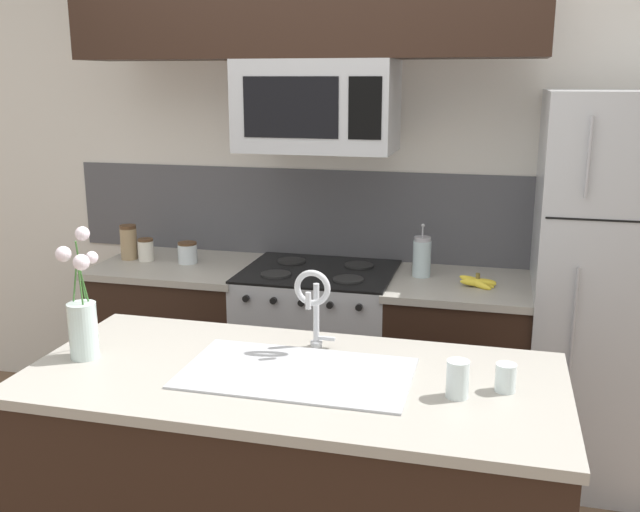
{
  "coord_description": "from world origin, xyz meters",
  "views": [
    {
      "loc": [
        0.86,
        -2.47,
        1.87
      ],
      "look_at": [
        0.17,
        0.27,
        1.16
      ],
      "focal_mm": 40.0,
      "sensor_mm": 36.0,
      "label": 1
    }
  ],
  "objects_px": {
    "banana_bunch": "(477,282)",
    "drinking_glass": "(458,379)",
    "french_press": "(422,257)",
    "sink_faucet": "(314,298)",
    "storage_jar_medium": "(146,250)",
    "refrigerator": "(623,292)",
    "microwave": "(317,106)",
    "storage_jar_tall": "(129,242)",
    "flower_vase": "(83,319)",
    "spare_glass": "(506,378)",
    "storage_jar_short": "(188,253)",
    "stove_range": "(319,355)"
  },
  "relations": [
    {
      "from": "spare_glass",
      "to": "french_press",
      "type": "bearing_deg",
      "value": 107.63
    },
    {
      "from": "microwave",
      "to": "storage_jar_tall",
      "type": "xyz_separation_m",
      "value": [
        -1.07,
        0.04,
        -0.73
      ]
    },
    {
      "from": "banana_bunch",
      "to": "french_press",
      "type": "distance_m",
      "value": 0.31
    },
    {
      "from": "stove_range",
      "to": "spare_glass",
      "type": "xyz_separation_m",
      "value": [
        0.92,
        -1.22,
        0.49
      ]
    },
    {
      "from": "stove_range",
      "to": "storage_jar_tall",
      "type": "distance_m",
      "value": 1.2
    },
    {
      "from": "flower_vase",
      "to": "refrigerator",
      "type": "bearing_deg",
      "value": 33.64
    },
    {
      "from": "drinking_glass",
      "to": "spare_glass",
      "type": "relative_size",
      "value": 1.32
    },
    {
      "from": "microwave",
      "to": "storage_jar_tall",
      "type": "bearing_deg",
      "value": 177.81
    },
    {
      "from": "storage_jar_tall",
      "to": "banana_bunch",
      "type": "relative_size",
      "value": 0.98
    },
    {
      "from": "storage_jar_tall",
      "to": "spare_glass",
      "type": "xyz_separation_m",
      "value": [
        1.99,
        -1.24,
        -0.05
      ]
    },
    {
      "from": "banana_bunch",
      "to": "spare_glass",
      "type": "xyz_separation_m",
      "value": [
        0.13,
        -1.16,
        0.02
      ]
    },
    {
      "from": "stove_range",
      "to": "spare_glass",
      "type": "bearing_deg",
      "value": -52.98
    },
    {
      "from": "microwave",
      "to": "storage_jar_medium",
      "type": "bearing_deg",
      "value": 178.06
    },
    {
      "from": "microwave",
      "to": "storage_jar_tall",
      "type": "relative_size",
      "value": 3.98
    },
    {
      "from": "sink_faucet",
      "to": "flower_vase",
      "type": "height_order",
      "value": "flower_vase"
    },
    {
      "from": "storage_jar_medium",
      "to": "sink_faucet",
      "type": "xyz_separation_m",
      "value": [
        1.21,
        -1.04,
        0.14
      ]
    },
    {
      "from": "stove_range",
      "to": "banana_bunch",
      "type": "bearing_deg",
      "value": -4.34
    },
    {
      "from": "storage_jar_medium",
      "to": "french_press",
      "type": "distance_m",
      "value": 1.48
    },
    {
      "from": "storage_jar_short",
      "to": "stove_range",
      "type": "bearing_deg",
      "value": -1.42
    },
    {
      "from": "banana_bunch",
      "to": "drinking_glass",
      "type": "bearing_deg",
      "value": -90.73
    },
    {
      "from": "sink_faucet",
      "to": "banana_bunch",
      "type": "bearing_deg",
      "value": 60.83
    },
    {
      "from": "french_press",
      "to": "refrigerator",
      "type": "bearing_deg",
      "value": -2.46
    },
    {
      "from": "microwave",
      "to": "storage_jar_medium",
      "type": "height_order",
      "value": "microwave"
    },
    {
      "from": "storage_jar_medium",
      "to": "drinking_glass",
      "type": "relative_size",
      "value": 1.01
    },
    {
      "from": "banana_bunch",
      "to": "drinking_glass",
      "type": "height_order",
      "value": "drinking_glass"
    },
    {
      "from": "spare_glass",
      "to": "banana_bunch",
      "type": "bearing_deg",
      "value": 96.32
    },
    {
      "from": "sink_faucet",
      "to": "french_press",
      "type": "bearing_deg",
      "value": 76.34
    },
    {
      "from": "flower_vase",
      "to": "microwave",
      "type": "bearing_deg",
      "value": 67.61
    },
    {
      "from": "refrigerator",
      "to": "storage_jar_short",
      "type": "bearing_deg",
      "value": -179.95
    },
    {
      "from": "sink_faucet",
      "to": "drinking_glass",
      "type": "distance_m",
      "value": 0.61
    },
    {
      "from": "refrigerator",
      "to": "spare_glass",
      "type": "xyz_separation_m",
      "value": [
        -0.53,
        -1.24,
        0.05
      ]
    },
    {
      "from": "storage_jar_tall",
      "to": "storage_jar_short",
      "type": "xyz_separation_m",
      "value": [
        0.34,
        -0.0,
        -0.04
      ]
    },
    {
      "from": "microwave",
      "to": "french_press",
      "type": "relative_size",
      "value": 2.79
    },
    {
      "from": "microwave",
      "to": "storage_jar_tall",
      "type": "distance_m",
      "value": 1.3
    },
    {
      "from": "banana_bunch",
      "to": "drinking_glass",
      "type": "distance_m",
      "value": 1.24
    },
    {
      "from": "sink_faucet",
      "to": "stove_range",
      "type": "bearing_deg",
      "value": 103.39
    },
    {
      "from": "stove_range",
      "to": "storage_jar_short",
      "type": "height_order",
      "value": "storage_jar_short"
    },
    {
      "from": "french_press",
      "to": "sink_faucet",
      "type": "bearing_deg",
      "value": -103.66
    },
    {
      "from": "microwave",
      "to": "banana_bunch",
      "type": "relative_size",
      "value": 3.91
    },
    {
      "from": "stove_range",
      "to": "flower_vase",
      "type": "xyz_separation_m",
      "value": [
        -0.52,
        -1.29,
        0.59
      ]
    },
    {
      "from": "storage_jar_tall",
      "to": "banana_bunch",
      "type": "bearing_deg",
      "value": -2.46
    },
    {
      "from": "spare_glass",
      "to": "refrigerator",
      "type": "bearing_deg",
      "value": 66.94
    },
    {
      "from": "french_press",
      "to": "storage_jar_medium",
      "type": "bearing_deg",
      "value": -178.12
    },
    {
      "from": "french_press",
      "to": "sink_faucet",
      "type": "height_order",
      "value": "sink_faucet"
    },
    {
      "from": "refrigerator",
      "to": "storage_jar_medium",
      "type": "relative_size",
      "value": 15.16
    },
    {
      "from": "refrigerator",
      "to": "storage_jar_medium",
      "type": "distance_m",
      "value": 2.41
    },
    {
      "from": "microwave",
      "to": "drinking_glass",
      "type": "height_order",
      "value": "microwave"
    },
    {
      "from": "storage_jar_tall",
      "to": "drinking_glass",
      "type": "height_order",
      "value": "storage_jar_tall"
    },
    {
      "from": "spare_glass",
      "to": "flower_vase",
      "type": "height_order",
      "value": "flower_vase"
    },
    {
      "from": "banana_bunch",
      "to": "french_press",
      "type": "relative_size",
      "value": 0.71
    }
  ]
}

